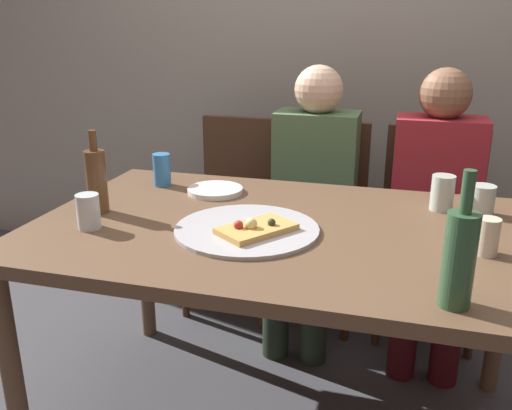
% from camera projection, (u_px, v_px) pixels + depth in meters
% --- Properties ---
extents(back_wall, '(6.00, 0.10, 2.60)m').
position_uv_depth(back_wall, '(349.00, 30.00, 2.74)').
color(back_wall, gray).
rests_on(back_wall, ground_plane).
extents(dining_table, '(1.55, 0.96, 0.75)m').
position_uv_depth(dining_table, '(286.00, 248.00, 1.69)').
color(dining_table, brown).
rests_on(dining_table, ground_plane).
extents(pizza_tray, '(0.43, 0.43, 0.01)m').
position_uv_depth(pizza_tray, '(247.00, 229.00, 1.62)').
color(pizza_tray, '#ADADB2').
rests_on(pizza_tray, dining_table).
extents(pizza_slice_last, '(0.23, 0.25, 0.05)m').
position_uv_depth(pizza_slice_last, '(256.00, 228.00, 1.58)').
color(pizza_slice_last, tan).
rests_on(pizza_slice_last, pizza_tray).
extents(wine_bottle, '(0.07, 0.07, 0.27)m').
position_uv_depth(wine_bottle, '(97.00, 180.00, 1.75)').
color(wine_bottle, brown).
rests_on(wine_bottle, dining_table).
extents(beer_bottle, '(0.07, 0.07, 0.31)m').
position_uv_depth(beer_bottle, '(459.00, 257.00, 1.16)').
color(beer_bottle, '#2D5133').
rests_on(beer_bottle, dining_table).
extents(tumbler_near, '(0.07, 0.07, 0.11)m').
position_uv_depth(tumbler_near, '(88.00, 212.00, 1.63)').
color(tumbler_near, silver).
rests_on(tumbler_near, dining_table).
extents(tumbler_far, '(0.06, 0.06, 0.10)m').
position_uv_depth(tumbler_far, '(487.00, 237.00, 1.44)').
color(tumbler_far, beige).
rests_on(tumbler_far, dining_table).
extents(wine_glass, '(0.08, 0.08, 0.12)m').
position_uv_depth(wine_glass, '(442.00, 193.00, 1.79)').
color(wine_glass, '#B7C6BC').
rests_on(wine_glass, dining_table).
extents(short_glass, '(0.08, 0.08, 0.10)m').
position_uv_depth(short_glass, '(482.00, 200.00, 1.74)').
color(short_glass, '#B7C6BC').
rests_on(short_glass, dining_table).
extents(soda_can, '(0.07, 0.07, 0.12)m').
position_uv_depth(soda_can, '(162.00, 170.00, 2.06)').
color(soda_can, '#337AC1').
rests_on(soda_can, dining_table).
extents(plate_stack, '(0.20, 0.20, 0.02)m').
position_uv_depth(plate_stack, '(215.00, 190.00, 1.98)').
color(plate_stack, white).
rests_on(plate_stack, dining_table).
extents(chair_left, '(0.44, 0.44, 0.90)m').
position_uv_depth(chair_left, '(240.00, 200.00, 2.65)').
color(chair_left, '#472D1E').
rests_on(chair_left, ground_plane).
extents(chair_middle, '(0.44, 0.44, 0.90)m').
position_uv_depth(chair_middle, '(317.00, 207.00, 2.56)').
color(chair_middle, '#472D1E').
rests_on(chair_middle, ground_plane).
extents(chair_right, '(0.44, 0.44, 0.90)m').
position_uv_depth(chair_right, '(431.00, 218.00, 2.42)').
color(chair_right, '#472D1E').
rests_on(chair_right, ground_plane).
extents(guest_in_sweater, '(0.36, 0.56, 1.17)m').
position_uv_depth(guest_in_sweater, '(312.00, 190.00, 2.38)').
color(guest_in_sweater, '#4C6B47').
rests_on(guest_in_sweater, ground_plane).
extents(guest_in_beanie, '(0.36, 0.56, 1.17)m').
position_uv_depth(guest_in_beanie, '(435.00, 200.00, 2.24)').
color(guest_in_beanie, maroon).
rests_on(guest_in_beanie, ground_plane).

